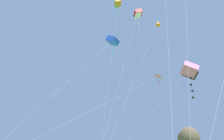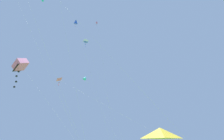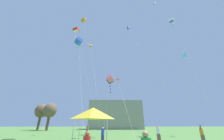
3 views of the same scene
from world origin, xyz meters
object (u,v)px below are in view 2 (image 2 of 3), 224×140
(festival_tent, at_px, (160,133))
(kite_pink_box_2, at_px, (20,65))
(kite_white_box_1, at_px, (86,41))
(kite_cyan_diamond_7, at_px, (85,78))
(kite_pink_delta_0, at_px, (60,80))
(kite_blue_diamond_6, at_px, (76,22))
(kite_pink_diamond_4, at_px, (97,23))

(festival_tent, bearing_deg, kite_pink_box_2, 83.75)
(kite_white_box_1, xyz_separation_m, kite_cyan_diamond_7, (0.90, -0.45, -10.60))
(festival_tent, height_order, kite_pink_delta_0, kite_pink_delta_0)
(kite_pink_box_2, height_order, kite_blue_diamond_6, kite_blue_diamond_6)
(festival_tent, bearing_deg, kite_pink_delta_0, 74.85)
(kite_pink_delta_0, xyz_separation_m, kite_cyan_diamond_7, (15.75, 2.27, 7.21))
(kite_pink_delta_0, bearing_deg, kite_white_box_1, 10.34)
(kite_pink_box_2, bearing_deg, festival_tent, -96.25)
(kite_pink_box_2, xyz_separation_m, kite_blue_diamond_6, (3.75, -5.24, 10.60))
(kite_white_box_1, bearing_deg, kite_pink_box_2, 170.25)
(kite_pink_delta_0, bearing_deg, kite_pink_box_2, 102.74)
(kite_pink_delta_0, height_order, kite_white_box_1, kite_white_box_1)
(kite_white_box_1, bearing_deg, kite_blue_diamond_6, -168.67)
(kite_white_box_1, bearing_deg, kite_pink_diamond_4, -143.16)
(festival_tent, xyz_separation_m, kite_cyan_diamond_7, (18.84, 13.67, 13.91))
(kite_white_box_1, distance_m, kite_pink_box_2, 22.70)
(festival_tent, bearing_deg, kite_cyan_diamond_7, 35.96)
(kite_pink_box_2, relative_size, kite_blue_diamond_6, 0.55)
(festival_tent, xyz_separation_m, kite_white_box_1, (17.94, 14.11, 24.52))
(kite_pink_delta_0, distance_m, kite_white_box_1, 23.35)
(kite_pink_diamond_4, bearing_deg, kite_pink_box_2, 142.82)
(festival_tent, bearing_deg, kite_white_box_1, 38.18)
(festival_tent, distance_m, kite_white_box_1, 33.50)
(kite_blue_diamond_6, distance_m, kite_cyan_diamond_7, 14.45)
(festival_tent, height_order, kite_white_box_1, kite_white_box_1)
(kite_pink_box_2, bearing_deg, kite_pink_delta_0, -77.26)
(kite_blue_diamond_6, bearing_deg, kite_pink_diamond_4, -20.06)
(kite_pink_delta_0, bearing_deg, kite_blue_diamond_6, 5.41)
(kite_cyan_diamond_7, bearing_deg, kite_blue_diamond_6, -171.29)
(kite_pink_delta_0, xyz_separation_m, kite_pink_diamond_4, (8.59, -1.98, 17.88))
(kite_pink_box_2, distance_m, kite_blue_diamond_6, 12.41)
(kite_pink_diamond_4, bearing_deg, kite_cyan_diamond_7, 30.68)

